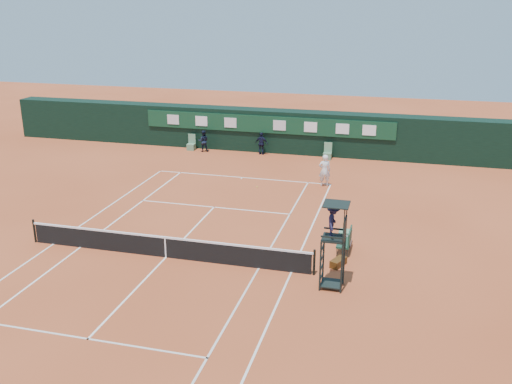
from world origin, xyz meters
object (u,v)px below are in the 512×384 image
player_bench (346,240)px  player (325,170)px  tennis_net (165,247)px  cooler (345,237)px  umpire_chair (334,228)px

player_bench → player: 9.35m
tennis_net → player_bench: size_ratio=10.75×
player_bench → cooler: bearing=99.0°
cooler → player: size_ratio=0.34×
player_bench → player: bearing=104.1°
umpire_chair → player: bearing=99.5°
player_bench → tennis_net: bearing=-161.7°
tennis_net → player: 12.62m
tennis_net → cooler: tennis_net is taller
umpire_chair → cooler: 4.70m
umpire_chair → cooler: bearing=89.1°
tennis_net → player: (5.14, 11.51, 0.45)m
tennis_net → cooler: 8.01m
umpire_chair → cooler: (0.07, 4.19, -2.13)m
umpire_chair → cooler: size_ratio=5.30×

